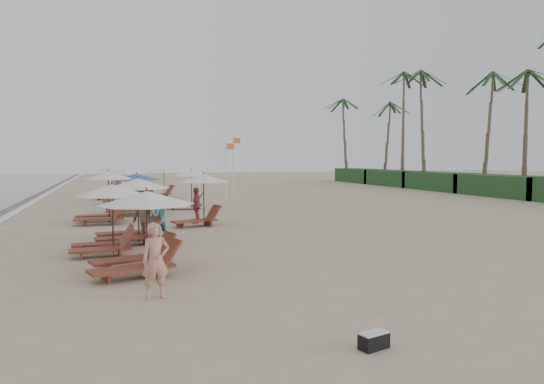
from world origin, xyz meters
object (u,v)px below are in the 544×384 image
object	(u,v)px
lounger_station_0	(138,231)
inland_station_0	(200,194)
beachgoer_near	(156,261)
flag_pole_near	(227,167)
inland_station_1	(188,185)
duffel_bag	(374,340)
beachgoer_mid_a	(157,218)
lounger_station_2	(131,212)
lounger_station_6	(110,181)
lounger_station_3	(102,200)
lounger_station_5	(122,185)
beachgoer_far_b	(117,195)
beachgoer_mid_b	(146,214)
inland_station_2	(161,179)
beachgoer_far_a	(196,205)
lounger_station_1	(106,217)
lounger_station_4	(131,195)

from	to	relation	value
lounger_station_0	inland_station_0	bearing A→B (deg)	70.01
beachgoer_near	flag_pole_near	distance (m)	22.75
inland_station_1	duffel_bag	bearing A→B (deg)	-91.00
beachgoer_mid_a	duffel_bag	world-z (taller)	beachgoer_mid_a
lounger_station_2	lounger_station_6	distance (m)	18.97
lounger_station_0	lounger_station_3	size ratio (longest dim) A/B	1.06
lounger_station_5	lounger_station_6	xyz separation A→B (m)	(-0.72, 4.10, 0.11)
inland_station_1	beachgoer_far_b	xyz separation A→B (m)	(-3.90, -0.56, -0.42)
beachgoer_far_b	duffel_bag	world-z (taller)	beachgoer_far_b
lounger_station_2	beachgoer_far_b	size ratio (longest dim) A/B	1.42
lounger_station_0	beachgoer_mid_b	xyz separation A→B (m)	(0.55, 5.06, -0.14)
lounger_station_6	flag_pole_near	bearing A→B (deg)	-30.59
inland_station_2	beachgoer_mid_a	bearing A→B (deg)	-95.83
inland_station_0	beachgoer_far_a	size ratio (longest dim) A/B	1.68
lounger_station_1	lounger_station_6	world-z (taller)	lounger_station_6
lounger_station_4	lounger_station_5	distance (m)	6.27
lounger_station_4	beachgoer_far_b	size ratio (longest dim) A/B	1.54
lounger_station_0	inland_station_0	distance (m)	8.77
lounger_station_5	inland_station_1	bearing A→B (deg)	-50.21
inland_station_1	beachgoer_near	distance (m)	18.12
lounger_station_3	lounger_station_5	world-z (taller)	lounger_station_3
lounger_station_3	lounger_station_5	distance (m)	9.29
lounger_station_0	duffel_bag	xyz separation A→B (m)	(3.18, -6.23, -0.95)
beachgoer_mid_a	lounger_station_4	bearing A→B (deg)	-112.12
lounger_station_1	beachgoer_mid_b	xyz separation A→B (m)	(1.33, 2.12, -0.18)
lounger_station_0	lounger_station_3	bearing A→B (deg)	95.49
lounger_station_1	duffel_bag	world-z (taller)	lounger_station_1
lounger_station_1	beachgoer_near	distance (m)	5.45
beachgoer_near	beachgoer_far_a	distance (m)	11.84
lounger_station_6	inland_station_0	world-z (taller)	lounger_station_6
beachgoer_near	beachgoer_far_b	distance (m)	17.25
lounger_station_3	beachgoer_far_a	bearing A→B (deg)	-18.13
lounger_station_5	inland_station_0	distance (m)	11.78
inland_station_0	inland_station_2	bearing A→B (deg)	90.54
lounger_station_2	lounger_station_4	size ratio (longest dim) A/B	0.92
beachgoer_mid_a	beachgoer_far_b	distance (m)	9.92
lounger_station_0	beachgoer_far_b	size ratio (longest dim) A/B	1.49
beachgoer_near	beachgoer_far_a	xyz separation A→B (m)	(2.76, 11.51, 0.01)
beachgoer_far_a	inland_station_1	bearing A→B (deg)	-161.54
beachgoer_mid_b	lounger_station_4	bearing A→B (deg)	-45.98
inland_station_0	beachgoer_mid_a	world-z (taller)	inland_station_0
beachgoer_near	beachgoer_mid_a	xyz separation A→B (m)	(0.69, 7.41, 0.01)
lounger_station_2	beachgoer_mid_a	xyz separation A→B (m)	(0.92, 0.21, -0.25)
inland_station_0	beachgoer_far_b	size ratio (longest dim) A/B	1.46
lounger_station_1	beachgoer_far_a	size ratio (longest dim) A/B	1.50
beachgoer_mid_b	duffel_bag	size ratio (longest dim) A/B	3.68
lounger_station_2	inland_station_1	distance (m)	11.19
lounger_station_1	beachgoer_mid_b	distance (m)	2.51
beachgoer_mid_a	inland_station_0	bearing A→B (deg)	-148.63
inland_station_1	beachgoer_near	size ratio (longest dim) A/B	1.74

